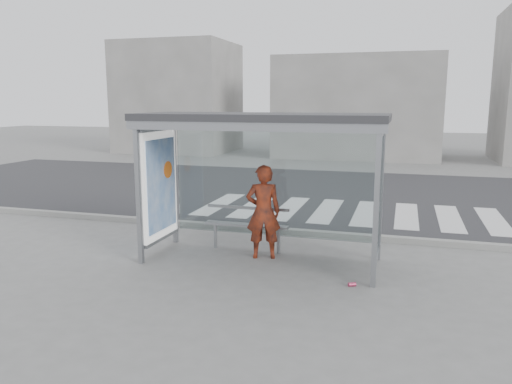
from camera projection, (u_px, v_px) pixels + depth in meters
The scene contains 10 objects.
ground at pixel (261, 261), 8.92m from camera, with size 80.00×80.00×0.00m, color slate.
road at pixel (323, 193), 15.52m from camera, with size 30.00×10.00×0.01m, color #2C2C2F.
curb at pixel (286, 231), 10.75m from camera, with size 30.00×0.18×0.12m, color gray.
crosswalk at pixel (346, 212), 12.89m from camera, with size 7.55×3.00×0.00m.
bus_shelter at pixel (242, 150), 8.73m from camera, with size 4.25×1.65×2.62m.
building_left at pixel (179, 98), 28.16m from camera, with size 6.00×5.00×6.00m, color slate.
building_center at pixel (358, 107), 25.44m from camera, with size 8.00×5.00×5.00m, color slate.
person at pixel (263, 212), 8.99m from camera, with size 0.63×0.41×1.72m, color orange.
bench at pixel (247, 225), 9.51m from camera, with size 1.63×0.21×0.84m.
soda_can at pixel (352, 284), 7.71m from camera, with size 0.07×0.07×0.12m, color #E3426F.
Camera 1 is at (2.35, -8.22, 2.83)m, focal length 35.00 mm.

